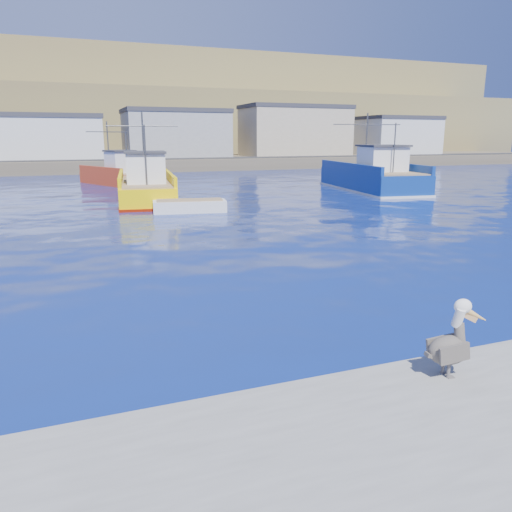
{
  "coord_description": "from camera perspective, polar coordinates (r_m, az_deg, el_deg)",
  "views": [
    {
      "loc": [
        -6.47,
        -10.12,
        4.6
      ],
      "look_at": [
        -1.44,
        3.01,
        1.24
      ],
      "focal_mm": 35.0,
      "sensor_mm": 36.0,
      "label": 1
    }
  ],
  "objects": [
    {
      "name": "far_shore",
      "position": [
        119.58,
        -18.49,
        14.87
      ],
      "size": [
        200.0,
        81.0,
        24.0
      ],
      "color": "brown",
      "rests_on": "ground"
    },
    {
      "name": "pelican",
      "position": [
        9.45,
        21.43,
        -9.3
      ],
      "size": [
        1.14,
        0.57,
        1.41
      ],
      "color": "#595451",
      "rests_on": "dock"
    },
    {
      "name": "skiff_mid",
      "position": [
        31.73,
        -7.58,
        5.55
      ],
      "size": [
        4.7,
        2.27,
        0.98
      ],
      "color": "silver",
      "rests_on": "ground"
    },
    {
      "name": "dock_bollards",
      "position": [
        10.53,
        23.88,
        -9.82
      ],
      "size": [
        36.2,
        0.2,
        0.3
      ],
      "color": "#4C4C4C",
      "rests_on": "dock"
    },
    {
      "name": "ground",
      "position": [
        12.87,
        10.96,
        -7.77
      ],
      "size": [
        260.0,
        260.0,
        0.0
      ],
      "primitive_type": "plane",
      "color": "#08155D",
      "rests_on": "ground"
    },
    {
      "name": "trawler_blue",
      "position": [
        45.77,
        13.17,
        8.76
      ],
      "size": [
        6.62,
        13.88,
        6.78
      ],
      "color": "navy",
      "rests_on": "ground"
    },
    {
      "name": "boat_orange",
      "position": [
        52.03,
        -15.73,
        9.02
      ],
      "size": [
        6.37,
        9.09,
        6.11
      ],
      "color": "red",
      "rests_on": "ground"
    },
    {
      "name": "trawler_yellow_b",
      "position": [
        37.36,
        -12.46,
        7.62
      ],
      "size": [
        5.23,
        11.26,
        6.46
      ],
      "color": "#FCD501",
      "rests_on": "ground"
    }
  ]
}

